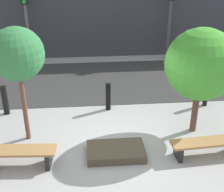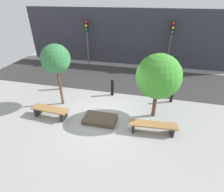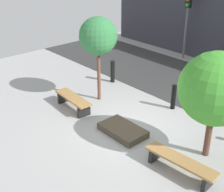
{
  "view_description": "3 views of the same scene",
  "coord_description": "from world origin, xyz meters",
  "views": [
    {
      "loc": [
        -0.65,
        -6.61,
        4.7
      ],
      "look_at": [
        -0.02,
        0.41,
        1.25
      ],
      "focal_mm": 50.0,
      "sensor_mm": 36.0,
      "label": 1
    },
    {
      "loc": [
        1.9,
        -6.18,
        4.84
      ],
      "look_at": [
        0.41,
        0.21,
        1.01
      ],
      "focal_mm": 28.0,
      "sensor_mm": 36.0,
      "label": 2
    },
    {
      "loc": [
        5.73,
        -5.89,
        5.12
      ],
      "look_at": [
        -0.52,
        -0.33,
        1.05
      ],
      "focal_mm": 50.0,
      "sensor_mm": 36.0,
      "label": 3
    }
  ],
  "objects": [
    {
      "name": "bench_right",
      "position": [
        2.26,
        -0.57,
        0.31
      ],
      "size": [
        1.91,
        0.55,
        0.42
      ],
      "rotation": [
        0.0,
        0.0,
        0.07
      ],
      "color": "black",
      "rests_on": "ground"
    },
    {
      "name": "building_facade",
      "position": [
        0.0,
        7.4,
        2.01
      ],
      "size": [
        16.2,
        0.5,
        4.03
      ],
      "primitive_type": "cube",
      "color": "#33333D",
      "rests_on": "ground"
    },
    {
      "name": "tree_behind_left_bench",
      "position": [
        -2.26,
        0.59,
        2.34
      ],
      "size": [
        1.3,
        1.3,
        3.01
      ],
      "color": "brown",
      "rests_on": "ground"
    },
    {
      "name": "planter_bed",
      "position": [
        0.0,
        -0.37,
        0.1
      ],
      "size": [
        1.41,
        0.85,
        0.21
      ],
      "primitive_type": "cube",
      "color": "#4A4031",
      "rests_on": "ground"
    },
    {
      "name": "bench_left",
      "position": [
        -2.26,
        -0.57,
        0.32
      ],
      "size": [
        1.71,
        0.57,
        0.45
      ],
      "rotation": [
        0.0,
        0.0,
        -0.07
      ],
      "color": "black",
      "rests_on": "ground"
    },
    {
      "name": "tree_behind_right_bench",
      "position": [
        2.26,
        0.59,
        1.95
      ],
      "size": [
        1.86,
        1.86,
        2.89
      ],
      "color": "brown",
      "rests_on": "ground"
    },
    {
      "name": "traffic_light_west",
      "position": [
        -3.03,
        6.63,
        2.26
      ],
      "size": [
        0.28,
        0.27,
        3.25
      ],
      "color": "#5C5C5C",
      "rests_on": "ground"
    },
    {
      "name": "bollard_far_left",
      "position": [
        -3.12,
        2.01,
        0.46
      ],
      "size": [
        0.18,
        0.18,
        0.92
      ],
      "primitive_type": "cylinder",
      "color": "black",
      "rests_on": "ground"
    },
    {
      "name": "road_strip",
      "position": [
        0.0,
        4.31,
        0.01
      ],
      "size": [
        18.0,
        4.09,
        0.01
      ],
      "primitive_type": "cube",
      "color": "#343434",
      "rests_on": "ground"
    },
    {
      "name": "bollard_center",
      "position": [
        3.12,
        2.01,
        0.45
      ],
      "size": [
        0.15,
        0.15,
        0.9
      ],
      "primitive_type": "cylinder",
      "color": "black",
      "rests_on": "ground"
    },
    {
      "name": "bollard_left",
      "position": [
        0.0,
        2.01,
        0.44
      ],
      "size": [
        0.16,
        0.16,
        0.87
      ],
      "primitive_type": "cylinder",
      "color": "black",
      "rests_on": "ground"
    },
    {
      "name": "traffic_light_mid_west",
      "position": [
        3.03,
        6.63,
        2.3
      ],
      "size": [
        0.28,
        0.27,
        3.32
      ],
      "color": "#484848",
      "rests_on": "ground"
    },
    {
      "name": "ground_plane",
      "position": [
        0.0,
        0.0,
        0.0
      ],
      "size": [
        18.0,
        18.0,
        0.0
      ],
      "primitive_type": "plane",
      "color": "#A2A2A2"
    }
  ]
}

